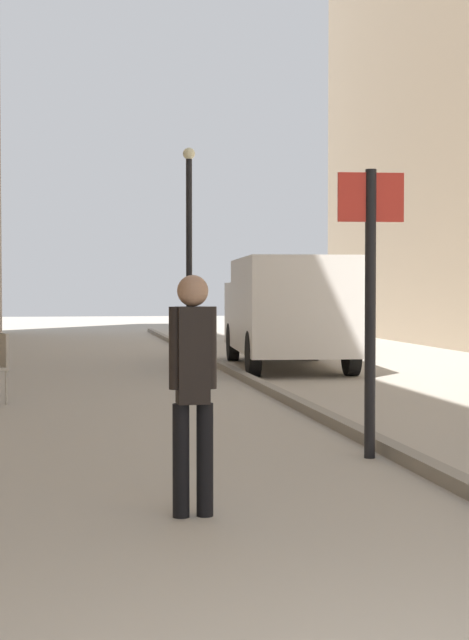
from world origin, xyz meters
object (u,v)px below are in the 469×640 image
(pedestrian_main_foreground, at_px, (193,378))
(street_sign_post, at_px, (370,287))
(lamp_post, at_px, (189,237))
(delivery_van, at_px, (287,309))

(pedestrian_main_foreground, relative_size, street_sign_post, 0.62)
(street_sign_post, distance_m, lamp_post, 13.53)
(pedestrian_main_foreground, distance_m, street_sign_post, 2.75)
(delivery_van, bearing_deg, pedestrian_main_foreground, -101.62)
(delivery_van, height_order, lamp_post, lamp_post)
(street_sign_post, height_order, lamp_post, lamp_post)
(pedestrian_main_foreground, bearing_deg, street_sign_post, 44.49)
(pedestrian_main_foreground, height_order, lamp_post, lamp_post)
(delivery_van, height_order, street_sign_post, street_sign_post)
(delivery_van, bearing_deg, lamp_post, 116.35)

